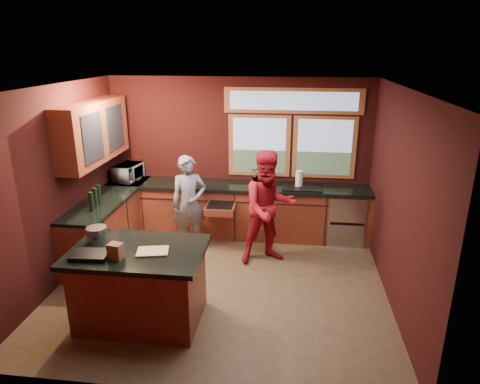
% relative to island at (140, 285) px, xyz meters
% --- Properties ---
extents(floor, '(4.50, 4.50, 0.00)m').
position_rel_island_xyz_m(floor, '(0.82, 0.92, -0.48)').
color(floor, brown).
rests_on(floor, ground).
extents(room_shell, '(4.52, 4.02, 2.71)m').
position_rel_island_xyz_m(room_shell, '(0.22, 1.24, 1.32)').
color(room_shell, black).
rests_on(room_shell, ground).
extents(back_counter, '(4.50, 0.64, 0.93)m').
position_rel_island_xyz_m(back_counter, '(1.02, 2.61, -0.01)').
color(back_counter, maroon).
rests_on(back_counter, floor).
extents(left_counter, '(0.64, 2.30, 0.93)m').
position_rel_island_xyz_m(left_counter, '(-1.13, 1.77, -0.01)').
color(left_counter, maroon).
rests_on(left_counter, floor).
extents(island, '(1.55, 1.05, 0.95)m').
position_rel_island_xyz_m(island, '(0.00, 0.00, 0.00)').
color(island, maroon).
rests_on(island, floor).
extents(person_grey, '(0.67, 0.56, 1.56)m').
position_rel_island_xyz_m(person_grey, '(0.12, 2.02, 0.30)').
color(person_grey, slate).
rests_on(person_grey, floor).
extents(person_red, '(1.04, 0.93, 1.75)m').
position_rel_island_xyz_m(person_red, '(1.42, 1.72, 0.40)').
color(person_red, '#A4131D').
rests_on(person_red, floor).
extents(microwave, '(0.44, 0.58, 0.29)m').
position_rel_island_xyz_m(microwave, '(-1.10, 2.62, 0.60)').
color(microwave, '#999999').
rests_on(microwave, left_counter).
extents(potted_plant, '(0.35, 0.30, 0.38)m').
position_rel_island_xyz_m(potted_plant, '(1.23, 2.67, 0.64)').
color(potted_plant, '#999999').
rests_on(potted_plant, back_counter).
extents(paper_towel, '(0.12, 0.12, 0.28)m').
position_rel_island_xyz_m(paper_towel, '(1.87, 2.62, 0.59)').
color(paper_towel, white).
rests_on(paper_towel, back_counter).
extents(cutting_board, '(0.39, 0.32, 0.02)m').
position_rel_island_xyz_m(cutting_board, '(0.20, -0.05, 0.48)').
color(cutting_board, tan).
rests_on(cutting_board, island).
extents(stock_pot, '(0.24, 0.24, 0.18)m').
position_rel_island_xyz_m(stock_pot, '(-0.55, 0.15, 0.56)').
color(stock_pot, '#ACACB0').
rests_on(stock_pot, island).
extents(paper_bag, '(0.17, 0.14, 0.18)m').
position_rel_island_xyz_m(paper_bag, '(-0.15, -0.25, 0.56)').
color(paper_bag, brown).
rests_on(paper_bag, island).
extents(black_tray, '(0.42, 0.31, 0.05)m').
position_rel_island_xyz_m(black_tray, '(-0.45, -0.25, 0.49)').
color(black_tray, black).
rests_on(black_tray, island).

